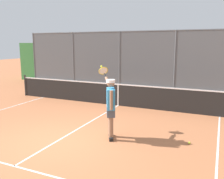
{
  "coord_description": "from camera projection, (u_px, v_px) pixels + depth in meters",
  "views": [
    {
      "loc": [
        -4.0,
        5.15,
        2.65
      ],
      "look_at": [
        -0.5,
        -2.62,
        1.05
      ],
      "focal_mm": 39.32,
      "sensor_mm": 36.0,
      "label": 1
    }
  ],
  "objects": [
    {
      "name": "tennis_ball_by_sideline",
      "position": [
        189.0,
        143.0,
        6.56
      ],
      "size": [
        0.07,
        0.07,
        0.07
      ],
      "primitive_type": "sphere",
      "color": "#C1D138",
      "rests_on": "ground"
    },
    {
      "name": "court_line_markings",
      "position": [
        5.0,
        171.0,
        5.15
      ],
      "size": [
        8.17,
        10.73,
        0.01
      ],
      "color": "white",
      "rests_on": "ground"
    },
    {
      "name": "fence_backdrop",
      "position": [
        149.0,
        66.0,
        14.63
      ],
      "size": [
        19.32,
        1.37,
        3.38
      ],
      "color": "#565B60",
      "rests_on": "ground"
    },
    {
      "name": "ground_plane",
      "position": [
        56.0,
        142.0,
        6.72
      ],
      "size": [
        60.0,
        60.0,
        0.0
      ],
      "primitive_type": "plane",
      "color": "#B76B42"
    },
    {
      "name": "tennis_player",
      "position": [
        110.0,
        104.0,
        6.81
      ],
      "size": [
        0.93,
        1.15,
        1.98
      ],
      "rotation": [
        0.0,
        0.0,
        -1.09
      ],
      "color": "black",
      "rests_on": "ground"
    },
    {
      "name": "tennis_net",
      "position": [
        118.0,
        94.0,
        10.56
      ],
      "size": [
        10.5,
        0.09,
        1.07
      ],
      "color": "#2D2D2D",
      "rests_on": "ground"
    }
  ]
}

